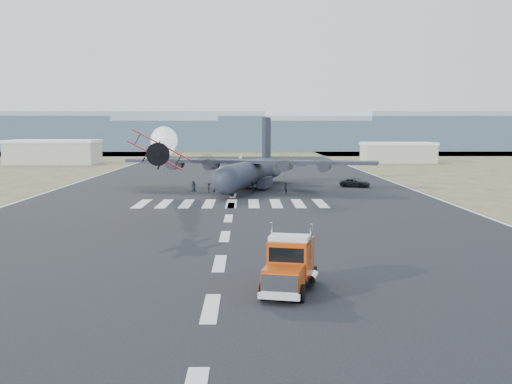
{
  "coord_description": "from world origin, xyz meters",
  "views": [
    {
      "loc": [
        2.03,
        -35.44,
        10.2
      ],
      "look_at": [
        2.95,
        25.88,
        4.0
      ],
      "focal_mm": 45.0,
      "sensor_mm": 36.0,
      "label": 1
    }
  ],
  "objects_px": {
    "crew_b": "(229,189)",
    "crew_c": "(209,188)",
    "crew_e": "(193,186)",
    "hangar_right": "(398,152)",
    "aerobatic_biplane": "(156,151)",
    "semi_truck": "(290,263)",
    "crew_d": "(214,186)",
    "crew_h": "(233,187)",
    "crew_f": "(253,188)",
    "support_vehicle": "(355,183)",
    "crew_g": "(263,185)",
    "crew_a": "(286,188)",
    "transport_aircraft": "(252,170)",
    "hangar_left": "(54,152)"
  },
  "relations": [
    {
      "from": "semi_truck",
      "to": "crew_a",
      "type": "distance_m",
      "value": 58.63
    },
    {
      "from": "semi_truck",
      "to": "crew_h",
      "type": "relative_size",
      "value": 4.76
    },
    {
      "from": "crew_b",
      "to": "crew_c",
      "type": "bearing_deg",
      "value": -144.09
    },
    {
      "from": "crew_d",
      "to": "hangar_right",
      "type": "bearing_deg",
      "value": 135.45
    },
    {
      "from": "hangar_right",
      "to": "crew_h",
      "type": "relative_size",
      "value": 12.15
    },
    {
      "from": "semi_truck",
      "to": "crew_a",
      "type": "bearing_deg",
      "value": 100.6
    },
    {
      "from": "transport_aircraft",
      "to": "crew_g",
      "type": "xyz_separation_m",
      "value": [
        1.87,
        -3.2,
        -2.18
      ]
    },
    {
      "from": "crew_c",
      "to": "crew_f",
      "type": "bearing_deg",
      "value": -132.46
    },
    {
      "from": "crew_e",
      "to": "crew_f",
      "type": "xyz_separation_m",
      "value": [
        9.44,
        -3.27,
        0.0
      ]
    },
    {
      "from": "semi_truck",
      "to": "crew_h",
      "type": "xyz_separation_m",
      "value": [
        -4.88,
        61.07,
        -0.89
      ]
    },
    {
      "from": "aerobatic_biplane",
      "to": "crew_d",
      "type": "bearing_deg",
      "value": 77.5
    },
    {
      "from": "crew_b",
      "to": "crew_c",
      "type": "relative_size",
      "value": 1.04
    },
    {
      "from": "semi_truck",
      "to": "support_vehicle",
      "type": "xyz_separation_m",
      "value": [
        15.98,
        69.94,
        -1.01
      ]
    },
    {
      "from": "crew_f",
      "to": "crew_h",
      "type": "xyz_separation_m",
      "value": [
        -3.16,
        1.94,
        -0.05
      ]
    },
    {
      "from": "semi_truck",
      "to": "crew_d",
      "type": "height_order",
      "value": "semi_truck"
    },
    {
      "from": "crew_b",
      "to": "crew_d",
      "type": "bearing_deg",
      "value": -162.87
    },
    {
      "from": "crew_c",
      "to": "crew_d",
      "type": "xyz_separation_m",
      "value": [
        0.72,
        1.88,
        0.16
      ]
    },
    {
      "from": "crew_b",
      "to": "crew_e",
      "type": "relative_size",
      "value": 0.91
    },
    {
      "from": "crew_a",
      "to": "crew_c",
      "type": "height_order",
      "value": "crew_a"
    },
    {
      "from": "crew_d",
      "to": "crew_h",
      "type": "height_order",
      "value": "crew_d"
    },
    {
      "from": "crew_h",
      "to": "crew_f",
      "type": "bearing_deg",
      "value": -177.13
    },
    {
      "from": "transport_aircraft",
      "to": "support_vehicle",
      "type": "relative_size",
      "value": 7.98
    },
    {
      "from": "transport_aircraft",
      "to": "crew_g",
      "type": "distance_m",
      "value": 4.3
    },
    {
      "from": "crew_b",
      "to": "crew_d",
      "type": "distance_m",
      "value": 5.69
    },
    {
      "from": "aerobatic_biplane",
      "to": "crew_d",
      "type": "height_order",
      "value": "aerobatic_biplane"
    },
    {
      "from": "support_vehicle",
      "to": "crew_b",
      "type": "relative_size",
      "value": 3.21
    },
    {
      "from": "crew_h",
      "to": "crew_g",
      "type": "bearing_deg",
      "value": -118.4
    },
    {
      "from": "crew_b",
      "to": "crew_f",
      "type": "height_order",
      "value": "crew_f"
    },
    {
      "from": "semi_truck",
      "to": "crew_g",
      "type": "xyz_separation_m",
      "value": [
        0.04,
        63.6,
        -0.81
      ]
    },
    {
      "from": "support_vehicle",
      "to": "crew_f",
      "type": "distance_m",
      "value": 20.74
    },
    {
      "from": "semi_truck",
      "to": "hangar_right",
      "type": "bearing_deg",
      "value": 88.09
    },
    {
      "from": "hangar_left",
      "to": "transport_aircraft",
      "type": "distance_m",
      "value": 92.4
    },
    {
      "from": "semi_truck",
      "to": "transport_aircraft",
      "type": "relative_size",
      "value": 0.19
    },
    {
      "from": "crew_d",
      "to": "crew_b",
      "type": "bearing_deg",
      "value": 11.71
    },
    {
      "from": "crew_d",
      "to": "crew_g",
      "type": "height_order",
      "value": "crew_d"
    },
    {
      "from": "hangar_right",
      "to": "crew_d",
      "type": "distance_m",
      "value": 96.93
    },
    {
      "from": "crew_c",
      "to": "crew_g",
      "type": "distance_m",
      "value": 9.09
    },
    {
      "from": "hangar_right",
      "to": "crew_a",
      "type": "xyz_separation_m",
      "value": [
        -37.93,
        -87.59,
        -2.13
      ]
    },
    {
      "from": "crew_g",
      "to": "crew_h",
      "type": "relative_size",
      "value": 1.1
    },
    {
      "from": "hangar_right",
      "to": "semi_truck",
      "type": "xyz_separation_m",
      "value": [
        -41.27,
        -146.12,
        -1.28
      ]
    },
    {
      "from": "crew_c",
      "to": "crew_d",
      "type": "height_order",
      "value": "crew_d"
    },
    {
      "from": "crew_b",
      "to": "crew_e",
      "type": "height_order",
      "value": "crew_e"
    },
    {
      "from": "hangar_right",
      "to": "crew_h",
      "type": "xyz_separation_m",
      "value": [
        -46.15,
        -85.05,
        -2.17
      ]
    },
    {
      "from": "support_vehicle",
      "to": "crew_h",
      "type": "relative_size",
      "value": 3.07
    },
    {
      "from": "semi_truck",
      "to": "crew_h",
      "type": "distance_m",
      "value": 61.27
    },
    {
      "from": "crew_a",
      "to": "crew_g",
      "type": "xyz_separation_m",
      "value": [
        -3.3,
        5.07,
        0.05
      ]
    },
    {
      "from": "hangar_right",
      "to": "semi_truck",
      "type": "height_order",
      "value": "hangar_right"
    },
    {
      "from": "hangar_left",
      "to": "semi_truck",
      "type": "bearing_deg",
      "value": -68.1
    },
    {
      "from": "crew_d",
      "to": "support_vehicle",
      "type": "bearing_deg",
      "value": 93.04
    },
    {
      "from": "hangar_right",
      "to": "aerobatic_biplane",
      "type": "xyz_separation_m",
      "value": [
        -53.36,
        -118.39,
        4.7
      ]
    }
  ]
}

